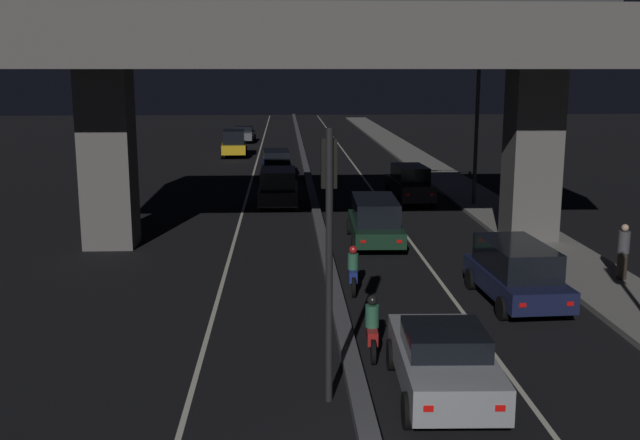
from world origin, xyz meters
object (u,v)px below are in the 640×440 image
motorcycle_red_filtering_near (372,329)px  pedestrian_on_sidewalk (623,252)px  car_taxi_yellow_third_oncoming (234,143)px  motorcycle_blue_filtering_mid (353,272)px  car_silver_lead (443,360)px  car_dark_green_third (375,219)px  car_black_fourth (410,183)px  car_dark_blue_second_oncoming (276,162)px  traffic_light_left_of_median (329,219)px  car_dark_blue_second (516,271)px  street_lamp (468,113)px  car_black_lead_oncoming (278,187)px  car_grey_fourth_oncoming (244,134)px

motorcycle_red_filtering_near → pedestrian_on_sidewalk: pedestrian_on_sidewalk is taller
car_taxi_yellow_third_oncoming → motorcycle_blue_filtering_mid: (5.80, -35.29, -0.47)m
car_silver_lead → car_dark_green_third: bearing=0.8°
car_black_fourth → car_taxi_yellow_third_oncoming: (-10.02, 20.24, 0.11)m
car_dark_blue_second_oncoming → pedestrian_on_sidewalk: (10.87, -24.32, 0.16)m
car_silver_lead → motorcycle_red_filtering_near: bearing=28.3°
traffic_light_left_of_median → car_taxi_yellow_third_oncoming: traffic_light_left_of_median is taller
car_black_fourth → motorcycle_blue_filtering_mid: 15.63m
car_dark_green_third → motorcycle_red_filtering_near: size_ratio=2.66×
car_dark_blue_second → car_black_fourth: car_black_fourth is taller
street_lamp → car_silver_lead: 22.13m
car_dark_blue_second → traffic_light_left_of_median: bearing=134.1°
car_taxi_yellow_third_oncoming → car_black_fourth: bearing=24.2°
pedestrian_on_sidewalk → motorcycle_red_filtering_near: bearing=-147.1°
street_lamp → motorcycle_blue_filtering_mid: size_ratio=3.96×
street_lamp → car_silver_lead: size_ratio=1.76×
traffic_light_left_of_median → car_silver_lead: traffic_light_left_of_median is taller
car_silver_lead → motorcycle_blue_filtering_mid: bearing=10.7°
car_black_lead_oncoming → car_black_fourth: bearing=98.9°
street_lamp → car_grey_fourth_oncoming: (-12.35, 33.16, -3.77)m
car_dark_blue_second → pedestrian_on_sidewalk: bearing=-69.3°
traffic_light_left_of_median → car_silver_lead: bearing=0.1°
car_silver_lead → car_dark_blue_second: car_dark_blue_second is taller
car_dark_blue_second_oncoming → motorcycle_blue_filtering_mid: 24.79m
car_black_fourth → motorcycle_red_filtering_near: bearing=165.6°
traffic_light_left_of_median → street_lamp: size_ratio=0.73×
car_black_lead_oncoming → motorcycle_blue_filtering_mid: size_ratio=2.12×
car_dark_green_third → motorcycle_blue_filtering_mid: (-1.42, -6.26, -0.32)m
car_dark_blue_second_oncoming → car_taxi_yellow_third_oncoming: 11.13m
street_lamp → car_dark_blue_second_oncoming: bearing=129.8°
car_dark_blue_second_oncoming → motorcycle_red_filtering_near: bearing=2.4°
car_dark_green_third → car_dark_blue_second_oncoming: (-3.92, 18.40, -0.05)m
car_taxi_yellow_third_oncoming → pedestrian_on_sidewalk: bearing=19.9°
car_dark_green_third → motorcycle_red_filtering_near: 11.44m
car_silver_lead → car_grey_fourth_oncoming: 54.68m
car_grey_fourth_oncoming → car_black_fourth: bearing=19.6°
traffic_light_left_of_median → car_black_fourth: traffic_light_left_of_median is taller
car_dark_blue_second → car_taxi_yellow_third_oncoming: size_ratio=1.06×
car_dark_blue_second → car_dark_green_third: size_ratio=0.91×
car_black_fourth → pedestrian_on_sidewalk: (4.14, -14.71, 0.07)m
car_taxi_yellow_third_oncoming → motorcycle_red_filtering_near: (5.77, -40.37, -0.46)m
car_black_fourth → car_dark_blue_second: bearing=178.5°
car_dark_blue_second → motorcycle_blue_filtering_mid: car_dark_blue_second is taller
car_dark_blue_second → pedestrian_on_sidewalk: size_ratio=2.56×
pedestrian_on_sidewalk → car_silver_lead: bearing=-132.9°
car_silver_lead → motorcycle_blue_filtering_mid: 7.53m
motorcycle_red_filtering_near → motorcycle_blue_filtering_mid: (0.03, 5.08, -0.02)m
car_black_lead_oncoming → pedestrian_on_sidewalk: size_ratio=2.32×
car_dark_blue_second_oncoming → traffic_light_left_of_median: bearing=-0.0°
pedestrian_on_sidewalk → car_grey_fourth_oncoming: bearing=106.8°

